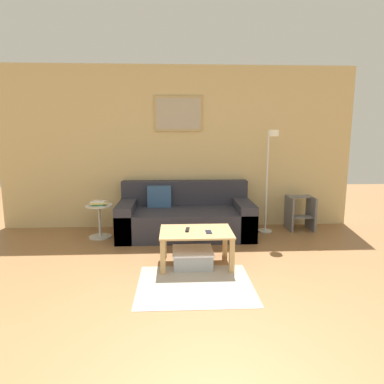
{
  "coord_description": "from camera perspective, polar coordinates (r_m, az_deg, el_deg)",
  "views": [
    {
      "loc": [
        -0.05,
        -1.7,
        1.55
      ],
      "look_at": [
        0.14,
        2.18,
        0.85
      ],
      "focal_mm": 32.0,
      "sensor_mm": 36.0,
      "label": 1
    }
  ],
  "objects": [
    {
      "name": "coffee_table",
      "position": [
        4.01,
        0.68,
        -7.54
      ],
      "size": [
        0.83,
        0.6,
        0.41
      ],
      "color": "tan",
      "rests_on": "ground_plane"
    },
    {
      "name": "wall_back",
      "position": [
        5.5,
        -2.35,
        7.38
      ],
      "size": [
        5.6,
        0.09,
        2.55
      ],
      "color": "tan",
      "rests_on": "ground_plane"
    },
    {
      "name": "remote_control",
      "position": [
        4.0,
        -0.76,
        -6.29
      ],
      "size": [
        0.06,
        0.15,
        0.02
      ],
      "primitive_type": "cube",
      "rotation": [
        0.0,
        0.0,
        -0.12
      ],
      "color": "black",
      "rests_on": "coffee_table"
    },
    {
      "name": "book_stack",
      "position": [
        5.15,
        -15.27,
        -1.75
      ],
      "size": [
        0.25,
        0.2,
        0.06
      ],
      "color": "#387F4C",
      "rests_on": "side_table"
    },
    {
      "name": "cell_phone",
      "position": [
        3.94,
        2.78,
        -6.67
      ],
      "size": [
        0.07,
        0.14,
        0.01
      ],
      "primitive_type": "cube",
      "rotation": [
        0.0,
        0.0,
        0.04
      ],
      "color": "#1E2338",
      "rests_on": "coffee_table"
    },
    {
      "name": "couch",
      "position": [
        5.17,
        -1.16,
        -4.2
      ],
      "size": [
        1.97,
        0.95,
        0.77
      ],
      "color": "#2D2D38",
      "rests_on": "ground_plane"
    },
    {
      "name": "side_table",
      "position": [
        5.2,
        -15.16,
        -4.16
      ],
      "size": [
        0.39,
        0.39,
        0.49
      ],
      "color": "silver",
      "rests_on": "ground_plane"
    },
    {
      "name": "storage_bin",
      "position": [
        4.04,
        0.11,
        -10.9
      ],
      "size": [
        0.46,
        0.42,
        0.19
      ],
      "color": "#9EA3A8",
      "rests_on": "ground_plane"
    },
    {
      "name": "floor_lamp",
      "position": [
        5.18,
        12.81,
        3.83
      ],
      "size": [
        0.22,
        0.43,
        1.56
      ],
      "color": "silver",
      "rests_on": "ground_plane"
    },
    {
      "name": "step_stool",
      "position": [
        5.68,
        17.56,
        -3.21
      ],
      "size": [
        0.38,
        0.39,
        0.53
      ],
      "color": "slate",
      "rests_on": "ground_plane"
    },
    {
      "name": "area_rug",
      "position": [
        3.6,
        0.51,
        -15.21
      ],
      "size": [
        1.17,
        1.0,
        0.01
      ],
      "primitive_type": "cube",
      "color": "#A39989",
      "rests_on": "ground_plane"
    }
  ]
}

